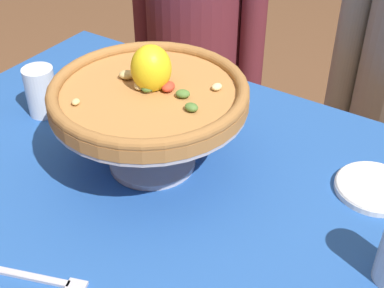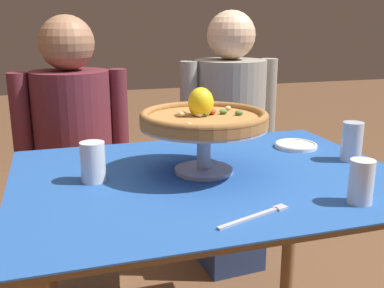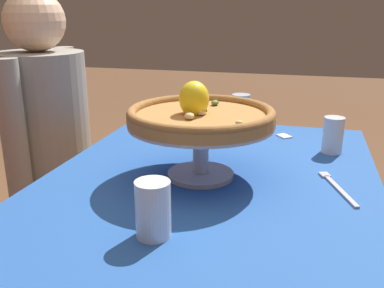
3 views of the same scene
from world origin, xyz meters
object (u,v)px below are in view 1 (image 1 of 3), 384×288
Objects in this scene: pizza_stand at (150,121)px; side_plate at (374,187)px; dinner_fork at (31,277)px; water_glass_side_left at (42,94)px; diner_left at (196,57)px; pizza at (149,91)px.

pizza_stand is 2.48× the size of side_plate.
pizza_stand reaches higher than dinner_fork.
water_glass_side_left is 0.09× the size of diner_left.
pizza reaches higher than water_glass_side_left.
pizza is 0.86m from diner_left.
diner_left reaches higher than dinner_fork.
pizza_stand is at bearing -2.61° from water_glass_side_left.
pizza_stand reaches higher than side_plate.
pizza is 0.35m from water_glass_side_left.
pizza reaches higher than pizza_stand.
pizza is at bearing -63.64° from diner_left.
side_plate is at bearing 52.42° from dinner_fork.
water_glass_side_left is at bearing -88.01° from diner_left.
water_glass_side_left is 0.56× the size of dinner_fork.
diner_left reaches higher than side_plate.
diner_left is (-0.35, 0.71, -0.33)m from pizza.
water_glass_side_left is 0.73m from diner_left.
water_glass_side_left is (-0.33, 0.01, -0.12)m from pizza.
pizza_stand is 0.33m from water_glass_side_left.
water_glass_side_left is at bearing 177.39° from pizza_stand.
pizza is (-0.00, 0.00, 0.07)m from pizza_stand.
pizza is at bearing -158.23° from side_plate.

